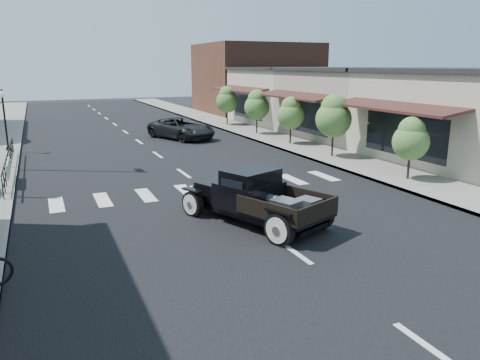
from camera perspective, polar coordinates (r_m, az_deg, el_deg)
name	(u,v)px	position (r m, az deg, el deg)	size (l,w,h in m)	color
ground	(246,218)	(15.23, 0.76, -4.69)	(120.00, 120.00, 0.00)	black
road	(146,147)	(29.20, -11.40, 4.01)	(14.00, 80.00, 0.02)	black
road_markings	(167,162)	(24.41, -8.90, 2.21)	(12.00, 60.00, 0.06)	silver
sidewalk_right	(270,137)	(32.01, 3.67, 5.21)	(3.00, 80.00, 0.15)	gray
storefront_mid	(368,104)	(33.61, 15.37, 8.90)	(10.00, 9.00, 4.50)	gray
storefront_far	(301,96)	(41.01, 7.44, 10.06)	(10.00, 9.00, 4.50)	beige
far_building_right	(256,79)	(50.02, 2.01, 12.25)	(11.00, 10.00, 7.00)	brown
railing	(9,161)	(23.59, -26.37, 2.14)	(0.08, 10.00, 1.00)	black
banner	(9,174)	(21.67, -26.31, 0.68)	(0.04, 2.20, 0.60)	silver
lamp_post_c	(5,120)	(29.38, -26.74, 6.56)	(0.36, 0.36, 3.45)	black
small_tree_a	(410,149)	(20.88, 20.02, 3.54)	(1.52, 1.52, 2.53)	#497234
small_tree_b	(333,126)	(25.17, 11.29, 6.42)	(1.88, 1.88, 3.13)	#497234
small_tree_c	(291,121)	(28.99, 6.19, 7.16)	(1.65, 1.65, 2.75)	#497234
small_tree_d	(257,112)	(33.25, 2.06, 8.24)	(1.77, 1.77, 2.95)	#497234
small_tree_e	(227,106)	(38.38, -1.59, 9.00)	(1.78, 1.78, 2.96)	#497234
hotrod_pickup	(256,197)	(14.53, 1.96, -2.03)	(2.34, 5.02, 1.74)	black
second_car	(181,128)	(31.87, -7.17, 6.26)	(2.37, 5.14, 1.43)	black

